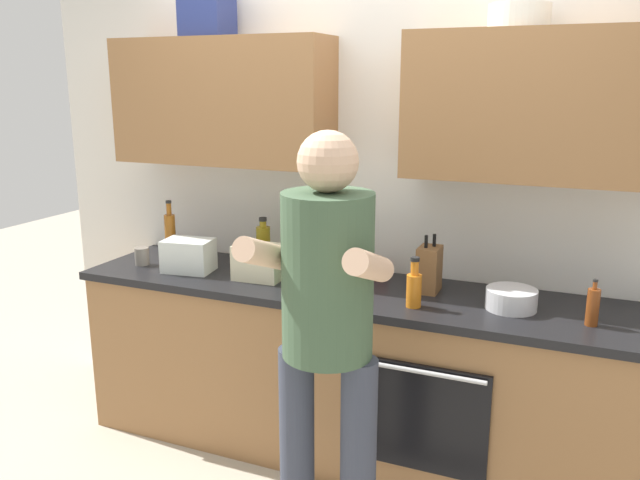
{
  "coord_description": "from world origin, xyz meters",
  "views": [
    {
      "loc": [
        1.03,
        -2.84,
        1.89
      ],
      "look_at": [
        -0.13,
        -0.1,
        1.15
      ],
      "focal_mm": 36.34,
      "sensor_mm": 36.0,
      "label": 1
    }
  ],
  "objects_px": {
    "bottle_soda": "(303,264)",
    "bottle_oil": "(263,245)",
    "knife_block": "(429,269)",
    "cup_ceramic": "(381,270)",
    "bottle_juice": "(414,287)",
    "mixing_bowl": "(511,299)",
    "cup_stoneware": "(142,256)",
    "potted_herb": "(330,251)",
    "bottle_vinegar": "(593,307)",
    "person_standing": "(327,321)",
    "grocery_bag_rice": "(259,262)",
    "bottle_syrup": "(170,237)",
    "grocery_bag_produce": "(189,255)"
  },
  "relations": [
    {
      "from": "bottle_oil",
      "to": "potted_herb",
      "type": "distance_m",
      "value": 0.44
    },
    {
      "from": "bottle_soda",
      "to": "bottle_juice",
      "type": "height_order",
      "value": "bottle_soda"
    },
    {
      "from": "cup_ceramic",
      "to": "grocery_bag_rice",
      "type": "relative_size",
      "value": 0.4
    },
    {
      "from": "person_standing",
      "to": "bottle_juice",
      "type": "relative_size",
      "value": 7.47
    },
    {
      "from": "mixing_bowl",
      "to": "grocery_bag_rice",
      "type": "distance_m",
      "value": 1.24
    },
    {
      "from": "cup_stoneware",
      "to": "bottle_juice",
      "type": "bearing_deg",
      "value": -3.02
    },
    {
      "from": "knife_block",
      "to": "grocery_bag_produce",
      "type": "bearing_deg",
      "value": -172.71
    },
    {
      "from": "knife_block",
      "to": "cup_ceramic",
      "type": "bearing_deg",
      "value": 158.83
    },
    {
      "from": "bottle_soda",
      "to": "bottle_juice",
      "type": "bearing_deg",
      "value": -4.85
    },
    {
      "from": "cup_ceramic",
      "to": "mixing_bowl",
      "type": "xyz_separation_m",
      "value": [
        0.67,
        -0.2,
        -0.0
      ]
    },
    {
      "from": "bottle_syrup",
      "to": "grocery_bag_produce",
      "type": "xyz_separation_m",
      "value": [
        0.19,
        -0.11,
        -0.06
      ]
    },
    {
      "from": "cup_stoneware",
      "to": "knife_block",
      "type": "bearing_deg",
      "value": 5.8
    },
    {
      "from": "mixing_bowl",
      "to": "bottle_juice",
      "type": "bearing_deg",
      "value": -160.87
    },
    {
      "from": "cup_stoneware",
      "to": "potted_herb",
      "type": "xyz_separation_m",
      "value": [
        1.05,
        0.15,
        0.1
      ]
    },
    {
      "from": "potted_herb",
      "to": "bottle_soda",
      "type": "bearing_deg",
      "value": -109.59
    },
    {
      "from": "cup_stoneware",
      "to": "knife_block",
      "type": "distance_m",
      "value": 1.57
    },
    {
      "from": "mixing_bowl",
      "to": "cup_stoneware",
      "type": "bearing_deg",
      "value": -178.28
    },
    {
      "from": "bottle_juice",
      "to": "mixing_bowl",
      "type": "relative_size",
      "value": 1.03
    },
    {
      "from": "bottle_juice",
      "to": "person_standing",
      "type": "bearing_deg",
      "value": -106.28
    },
    {
      "from": "bottle_juice",
      "to": "knife_block",
      "type": "relative_size",
      "value": 0.82
    },
    {
      "from": "mixing_bowl",
      "to": "knife_block",
      "type": "relative_size",
      "value": 0.8
    },
    {
      "from": "bottle_syrup",
      "to": "cup_stoneware",
      "type": "distance_m",
      "value": 0.19
    },
    {
      "from": "potted_herb",
      "to": "grocery_bag_rice",
      "type": "height_order",
      "value": "potted_herb"
    },
    {
      "from": "person_standing",
      "to": "bottle_soda",
      "type": "xyz_separation_m",
      "value": [
        -0.39,
        0.64,
        0.01
      ]
    },
    {
      "from": "cup_stoneware",
      "to": "grocery_bag_produce",
      "type": "distance_m",
      "value": 0.31
    },
    {
      "from": "bottle_vinegar",
      "to": "bottle_oil",
      "type": "relative_size",
      "value": 0.73
    },
    {
      "from": "mixing_bowl",
      "to": "grocery_bag_rice",
      "type": "xyz_separation_m",
      "value": [
        -1.24,
        -0.04,
        0.04
      ]
    },
    {
      "from": "knife_block",
      "to": "bottle_soda",
      "type": "bearing_deg",
      "value": -161.36
    },
    {
      "from": "bottle_oil",
      "to": "person_standing",
      "type": "bearing_deg",
      "value": -50.71
    },
    {
      "from": "bottle_juice",
      "to": "cup_ceramic",
      "type": "xyz_separation_m",
      "value": [
        -0.26,
        0.34,
        -0.04
      ]
    },
    {
      "from": "person_standing",
      "to": "bottle_vinegar",
      "type": "height_order",
      "value": "person_standing"
    },
    {
      "from": "bottle_vinegar",
      "to": "cup_stoneware",
      "type": "height_order",
      "value": "bottle_vinegar"
    },
    {
      "from": "bottle_oil",
      "to": "grocery_bag_rice",
      "type": "xyz_separation_m",
      "value": [
        0.09,
        -0.22,
        -0.03
      ]
    },
    {
      "from": "cup_ceramic",
      "to": "grocery_bag_produce",
      "type": "relative_size",
      "value": 0.38
    },
    {
      "from": "cup_ceramic",
      "to": "knife_block",
      "type": "xyz_separation_m",
      "value": [
        0.27,
        -0.1,
        0.06
      ]
    },
    {
      "from": "cup_stoneware",
      "to": "potted_herb",
      "type": "relative_size",
      "value": 0.37
    },
    {
      "from": "bottle_vinegar",
      "to": "bottle_syrup",
      "type": "relative_size",
      "value": 0.57
    },
    {
      "from": "bottle_oil",
      "to": "cup_ceramic",
      "type": "distance_m",
      "value": 0.66
    },
    {
      "from": "cup_ceramic",
      "to": "grocery_bag_produce",
      "type": "bearing_deg",
      "value": -164.88
    },
    {
      "from": "mixing_bowl",
      "to": "knife_block",
      "type": "distance_m",
      "value": 0.41
    },
    {
      "from": "bottle_syrup",
      "to": "cup_ceramic",
      "type": "bearing_deg",
      "value": 7.64
    },
    {
      "from": "grocery_bag_produce",
      "to": "grocery_bag_rice",
      "type": "height_order",
      "value": "grocery_bag_rice"
    },
    {
      "from": "bottle_vinegar",
      "to": "bottle_oil",
      "type": "bearing_deg",
      "value": 171.33
    },
    {
      "from": "bottle_soda",
      "to": "bottle_oil",
      "type": "height_order",
      "value": "bottle_soda"
    },
    {
      "from": "bottle_juice",
      "to": "mixing_bowl",
      "type": "xyz_separation_m",
      "value": [
        0.4,
        0.14,
        -0.04
      ]
    },
    {
      "from": "bottle_soda",
      "to": "bottle_oil",
      "type": "distance_m",
      "value": 0.45
    },
    {
      "from": "bottle_oil",
      "to": "potted_herb",
      "type": "xyz_separation_m",
      "value": [
        0.43,
        -0.09,
        0.03
      ]
    },
    {
      "from": "person_standing",
      "to": "potted_herb",
      "type": "relative_size",
      "value": 6.61
    },
    {
      "from": "bottle_vinegar",
      "to": "bottle_juice",
      "type": "bearing_deg",
      "value": -174.84
    },
    {
      "from": "bottle_vinegar",
      "to": "cup_ceramic",
      "type": "height_order",
      "value": "bottle_vinegar"
    }
  ]
}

